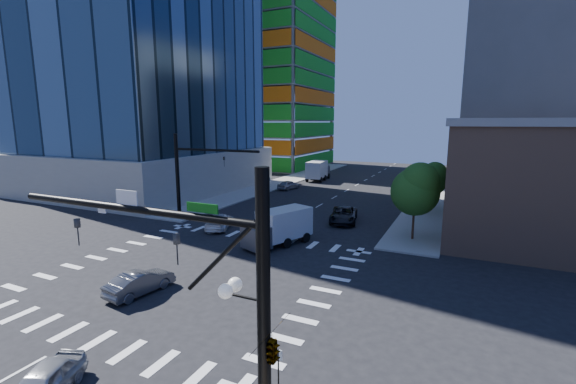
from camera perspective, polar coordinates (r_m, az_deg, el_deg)
The scene contains 18 objects.
ground at distance 28.07m, azimuth -13.11°, elevation -11.52°, with size 160.00×160.00×0.00m, color black.
road_markings at distance 28.07m, azimuth -13.11°, elevation -11.51°, with size 20.00×20.00×0.01m, color silver.
sidewalk_ne at distance 61.31m, azimuth 21.04°, elevation 0.01°, with size 5.00×60.00×0.15m, color gray.
sidewalk_nw at distance 67.66m, azimuth -0.54°, elevation 1.61°, with size 5.00×60.00×0.15m, color gray.
construction_building at distance 94.28m, azimuth -3.14°, elevation 19.02°, with size 25.16×34.50×70.60m.
commercial_building at distance 43.49m, azimuth 36.28°, elevation 1.71°, with size 20.50×22.50×10.60m.
bg_building_ne at distance 76.16m, azimuth 33.76°, elevation 11.39°, with size 24.00×30.00×28.00m, color #5F5B56.
signal_mast_se at distance 11.81m, azimuth -7.61°, elevation -16.45°, with size 10.51×2.48×9.00m.
signal_mast_nw at distance 41.62m, azimuth -14.54°, elevation 3.34°, with size 10.20×0.40×9.00m.
tree_south at distance 34.89m, azimuth 18.53°, elevation 0.50°, with size 4.16×4.16×6.82m.
tree_north at distance 46.79m, azimuth 20.58°, elevation 1.89°, with size 3.54×3.52×5.78m.
no_parking_sign at distance 15.50m, azimuth -1.43°, elevation -24.85°, with size 0.30×0.06×2.20m.
car_nb_far at distance 40.61m, azimuth 8.24°, elevation -3.36°, with size 2.60×5.64×1.57m, color black.
car_sb_near at distance 38.52m, azimuth -10.12°, elevation -4.25°, with size 2.04×5.03×1.46m, color white.
car_sb_mid at distance 59.77m, azimuth 0.09°, elevation 1.08°, with size 1.70×4.22×1.44m, color #9B9CA2.
car_sb_cross at distance 25.68m, azimuth -21.06°, elevation -12.37°, with size 1.49×4.28×1.41m, color #4E4F53.
box_truck_near at distance 32.58m, azimuth -1.72°, elevation -5.68°, with size 4.38×6.24×3.01m.
box_truck_far at distance 69.54m, azimuth 4.53°, elevation 3.04°, with size 3.35×6.84×3.48m.
Camera 1 is at (16.38, -20.33, 10.31)m, focal length 24.00 mm.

